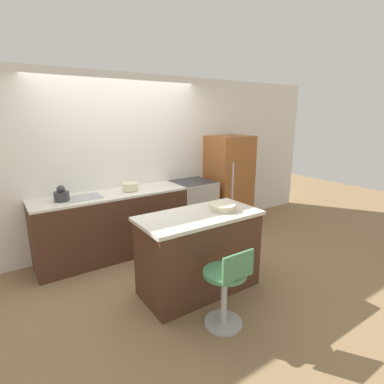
{
  "coord_description": "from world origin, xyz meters",
  "views": [
    {
      "loc": [
        -1.65,
        -3.67,
        2.01
      ],
      "look_at": [
        0.57,
        -0.39,
        0.98
      ],
      "focal_mm": 28.0,
      "sensor_mm": 36.0,
      "label": 1
    }
  ],
  "objects_px": {
    "oven_range": "(193,208)",
    "refrigerator": "(229,182)",
    "stool_chair": "(226,288)",
    "kettle": "(61,194)",
    "mixing_bowl": "(130,187)"
  },
  "relations": [
    {
      "from": "refrigerator",
      "to": "kettle",
      "type": "xyz_separation_m",
      "value": [
        -2.81,
        0.01,
        0.19
      ]
    },
    {
      "from": "stool_chair",
      "to": "mixing_bowl",
      "type": "height_order",
      "value": "mixing_bowl"
    },
    {
      "from": "stool_chair",
      "to": "refrigerator",
      "type": "bearing_deg",
      "value": 48.97
    },
    {
      "from": "refrigerator",
      "to": "stool_chair",
      "type": "distance_m",
      "value": 2.79
    },
    {
      "from": "oven_range",
      "to": "kettle",
      "type": "bearing_deg",
      "value": 179.85
    },
    {
      "from": "oven_range",
      "to": "mixing_bowl",
      "type": "bearing_deg",
      "value": 179.73
    },
    {
      "from": "oven_range",
      "to": "kettle",
      "type": "height_order",
      "value": "kettle"
    },
    {
      "from": "oven_range",
      "to": "kettle",
      "type": "xyz_separation_m",
      "value": [
        -2.04,
        0.01,
        0.55
      ]
    },
    {
      "from": "refrigerator",
      "to": "mixing_bowl",
      "type": "xyz_separation_m",
      "value": [
        -1.87,
        0.01,
        0.17
      ]
    },
    {
      "from": "kettle",
      "to": "mixing_bowl",
      "type": "distance_m",
      "value": 0.94
    },
    {
      "from": "oven_range",
      "to": "refrigerator",
      "type": "height_order",
      "value": "refrigerator"
    },
    {
      "from": "stool_chair",
      "to": "kettle",
      "type": "relative_size",
      "value": 4.2
    },
    {
      "from": "oven_range",
      "to": "stool_chair",
      "type": "bearing_deg",
      "value": -116.55
    },
    {
      "from": "oven_range",
      "to": "stool_chair",
      "type": "xyz_separation_m",
      "value": [
        -1.04,
        -2.09,
        -0.06
      ]
    },
    {
      "from": "refrigerator",
      "to": "stool_chair",
      "type": "xyz_separation_m",
      "value": [
        -1.81,
        -2.08,
        -0.41
      ]
    }
  ]
}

